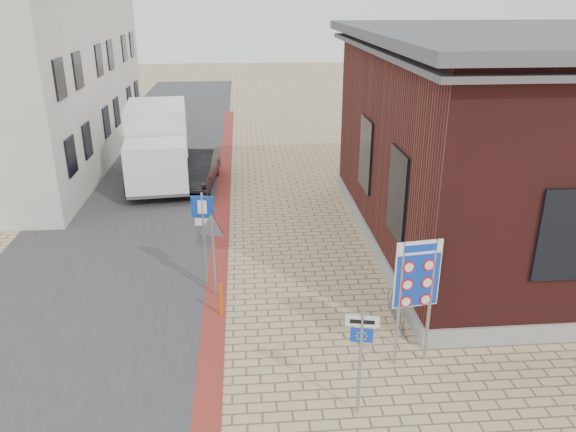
{
  "coord_description": "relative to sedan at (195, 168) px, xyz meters",
  "views": [
    {
      "loc": [
        -1.12,
        -9.87,
        7.79
      ],
      "look_at": [
        0.04,
        4.15,
        2.2
      ],
      "focal_mm": 35.0,
      "sensor_mm": 36.0,
      "label": 1
    }
  ],
  "objects": [
    {
      "name": "ground",
      "position": [
        3.2,
        -13.66,
        -0.77
      ],
      "size": [
        120.0,
        120.0,
        0.0
      ],
      "primitive_type": "plane",
      "color": "tan",
      "rests_on": "ground"
    },
    {
      "name": "road_strip",
      "position": [
        -2.3,
        1.34,
        -0.76
      ],
      "size": [
        7.0,
        60.0,
        0.02
      ],
      "primitive_type": "cube",
      "color": "#38383A",
      "rests_on": "ground"
    },
    {
      "name": "curb_strip",
      "position": [
        1.2,
        -3.66,
        -0.76
      ],
      "size": [
        0.6,
        40.0,
        0.02
      ],
      "primitive_type": "cube",
      "color": "maroon",
      "rests_on": "ground"
    },
    {
      "name": "brick_building",
      "position": [
        12.19,
        -6.66,
        2.72
      ],
      "size": [
        13.0,
        13.0,
        6.8
      ],
      "color": "gray",
      "rests_on": "ground"
    },
    {
      "name": "townhouse_mid",
      "position": [
        -7.79,
        4.34,
        3.8
      ],
      "size": [
        7.4,
        6.4,
        9.1
      ],
      "color": "beige",
      "rests_on": "ground"
    },
    {
      "name": "townhouse_far",
      "position": [
        -7.79,
        10.34,
        3.4
      ],
      "size": [
        7.4,
        6.4,
        8.3
      ],
      "color": "beige",
      "rests_on": "ground"
    },
    {
      "name": "bike_rack",
      "position": [
        5.85,
        -11.46,
        -0.51
      ],
      "size": [
        0.08,
        1.8,
        0.6
      ],
      "color": "slate",
      "rests_on": "ground"
    },
    {
      "name": "sedan",
      "position": [
        0.0,
        0.0,
        0.0
      ],
      "size": [
        2.04,
        4.8,
        1.54
      ],
      "primitive_type": "imported",
      "rotation": [
        0.0,
        0.0,
        -0.09
      ],
      "color": "black",
      "rests_on": "ground"
    },
    {
      "name": "box_truck",
      "position": [
        -1.61,
        0.63,
        0.92
      ],
      "size": [
        3.15,
        6.47,
        3.27
      ],
      "rotation": [
        0.0,
        0.0,
        0.1
      ],
      "color": "slate",
      "rests_on": "ground"
    },
    {
      "name": "border_sign",
      "position": [
        5.7,
        -13.16,
        1.4
      ],
      "size": [
        1.02,
        0.18,
        3.01
      ],
      "rotation": [
        0.0,
        0.0,
        0.13
      ],
      "color": "gray",
      "rests_on": "ground"
    },
    {
      "name": "essen_sign",
      "position": [
        4.2,
        -14.68,
        0.79
      ],
      "size": [
        0.63,
        0.17,
        2.36
      ],
      "rotation": [
        0.0,
        0.0,
        -0.2
      ],
      "color": "gray",
      "rests_on": "ground"
    },
    {
      "name": "parking_sign",
      "position": [
        0.93,
        -9.16,
        1.16
      ],
      "size": [
        0.62,
        0.13,
        2.8
      ],
      "rotation": [
        0.0,
        0.0,
        -0.14
      ],
      "color": "gray",
      "rests_on": "ground"
    },
    {
      "name": "yield_sign",
      "position": [
        1.2,
        -9.73,
        1.05
      ],
      "size": [
        0.81,
        0.38,
        2.4
      ],
      "rotation": [
        0.0,
        0.0,
        -0.4
      ],
      "color": "gray",
      "rests_on": "ground"
    },
    {
      "name": "bollard",
      "position": [
        1.4,
        -10.86,
        -0.3
      ],
      "size": [
        0.09,
        0.09,
        0.93
      ],
      "primitive_type": "cylinder",
      "rotation": [
        0.0,
        0.0,
        0.1
      ],
      "color": "#E2550B",
      "rests_on": "ground"
    }
  ]
}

